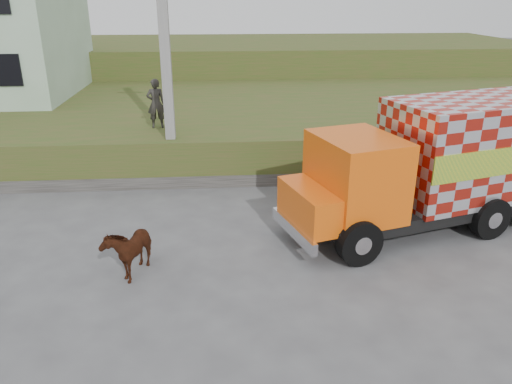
{
  "coord_description": "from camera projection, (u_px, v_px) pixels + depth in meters",
  "views": [
    {
      "loc": [
        0.51,
        -10.99,
        5.79
      ],
      "look_at": [
        1.39,
        0.26,
        1.3
      ],
      "focal_mm": 35.0,
      "sensor_mm": 36.0,
      "label": 1
    }
  ],
  "objects": [
    {
      "name": "ground",
      "position": [
        201.0,
        246.0,
        12.28
      ],
      "size": [
        120.0,
        120.0,
        0.0
      ],
      "primitive_type": "plane",
      "color": "#474749",
      "rests_on": "ground"
    },
    {
      "name": "embankment",
      "position": [
        206.0,
        121.0,
        21.27
      ],
      "size": [
        40.0,
        12.0,
        1.5
      ],
      "primitive_type": "cube",
      "color": "#334E1A",
      "rests_on": "ground"
    },
    {
      "name": "embankment_far",
      "position": [
        208.0,
        65.0,
        32.11
      ],
      "size": [
        40.0,
        12.0,
        3.0
      ],
      "primitive_type": "cube",
      "color": "#334E1A",
      "rests_on": "ground"
    },
    {
      "name": "retaining_strip",
      "position": [
        141.0,
        182.0,
        15.95
      ],
      "size": [
        16.0,
        0.5,
        0.4
      ],
      "primitive_type": "cube",
      "color": "#595651",
      "rests_on": "ground"
    },
    {
      "name": "utility_pole",
      "position": [
        166.0,
        55.0,
        14.96
      ],
      "size": [
        1.2,
        0.3,
        8.0
      ],
      "color": "gray",
      "rests_on": "ground"
    },
    {
      "name": "cargo_truck",
      "position": [
        440.0,
        164.0,
        12.84
      ],
      "size": [
        7.79,
        4.33,
        3.32
      ],
      "rotation": [
        0.0,
        0.0,
        0.29
      ],
      "color": "black",
      "rests_on": "ground"
    },
    {
      "name": "cow",
      "position": [
        129.0,
        248.0,
        10.95
      ],
      "size": [
        1.06,
        1.56,
        1.2
      ],
      "primitive_type": "imported",
      "rotation": [
        0.0,
        0.0,
        -0.32
      ],
      "color": "#361B0D",
      "rests_on": "ground"
    },
    {
      "name": "pedestrian",
      "position": [
        156.0,
        103.0,
        16.88
      ],
      "size": [
        0.65,
        0.47,
        1.67
      ],
      "primitive_type": "imported",
      "rotation": [
        0.0,
        0.0,
        3.26
      ],
      "color": "#2E2C29",
      "rests_on": "embankment"
    }
  ]
}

